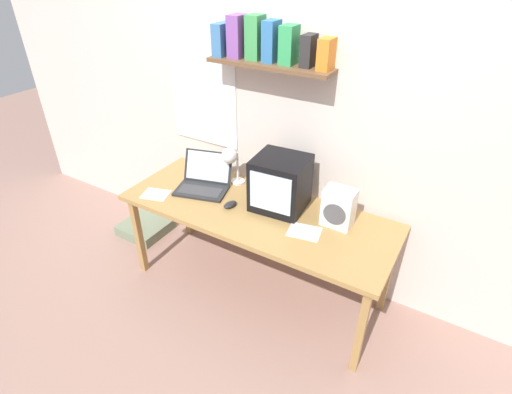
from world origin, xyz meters
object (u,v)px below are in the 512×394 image
(desk_lamp, at_px, (231,159))
(computer_mouse, at_px, (230,205))
(corner_desk, at_px, (256,217))
(crt_monitor, at_px, (280,183))
(open_notebook, at_px, (304,232))
(space_heater, at_px, (339,208))
(laptop, at_px, (204,180))
(juice_glass, at_px, (213,168))
(printed_handout, at_px, (156,194))
(floor_cushion, at_px, (146,227))

(desk_lamp, height_order, computer_mouse, desk_lamp)
(corner_desk, distance_m, crt_monitor, 0.29)
(desk_lamp, distance_m, open_notebook, 0.77)
(space_heater, bearing_deg, laptop, -176.30)
(corner_desk, xyz_separation_m, juice_glass, (-0.53, 0.25, 0.11))
(crt_monitor, distance_m, laptop, 0.60)
(computer_mouse, distance_m, printed_handout, 0.55)
(computer_mouse, height_order, printed_handout, computer_mouse)
(desk_lamp, bearing_deg, corner_desk, -9.72)
(desk_lamp, bearing_deg, computer_mouse, -37.42)
(juice_glass, height_order, floor_cushion, juice_glass)
(laptop, xyz_separation_m, printed_handout, (-0.23, -0.26, -0.06))
(space_heater, distance_m, floor_cushion, 1.90)
(desk_lamp, bearing_deg, laptop, -120.16)
(space_heater, relative_size, floor_cushion, 0.66)
(corner_desk, height_order, desk_lamp, desk_lamp)
(desk_lamp, xyz_separation_m, open_notebook, (0.70, -0.24, -0.21))
(corner_desk, bearing_deg, crt_monitor, 47.15)
(computer_mouse, relative_size, open_notebook, 0.52)
(corner_desk, relative_size, computer_mouse, 16.07)
(laptop, bearing_deg, printed_handout, -147.38)
(printed_handout, bearing_deg, desk_lamp, 45.24)
(floor_cushion, bearing_deg, computer_mouse, -7.94)
(open_notebook, bearing_deg, corner_desk, 171.49)
(corner_desk, bearing_deg, computer_mouse, -161.55)
(juice_glass, xyz_separation_m, open_notebook, (0.91, -0.31, -0.05))
(juice_glass, xyz_separation_m, space_heater, (1.05, -0.13, 0.07))
(juice_glass, distance_m, space_heater, 1.06)
(corner_desk, distance_m, printed_handout, 0.73)
(computer_mouse, bearing_deg, crt_monitor, 32.26)
(open_notebook, bearing_deg, space_heater, 52.17)
(floor_cushion, bearing_deg, laptop, -2.13)
(laptop, relative_size, printed_handout, 1.98)
(printed_handout, distance_m, floor_cushion, 0.88)
(laptop, distance_m, desk_lamp, 0.25)
(space_heater, bearing_deg, corner_desk, -166.53)
(crt_monitor, xyz_separation_m, juice_glass, (-0.64, 0.13, -0.13))
(laptop, bearing_deg, juice_glass, 90.74)
(juice_glass, distance_m, floor_cushion, 1.00)
(laptop, height_order, computer_mouse, laptop)
(space_heater, height_order, printed_handout, space_heater)
(crt_monitor, distance_m, space_heater, 0.41)
(corner_desk, bearing_deg, floor_cushion, 175.79)
(corner_desk, xyz_separation_m, computer_mouse, (-0.17, -0.06, 0.07))
(juice_glass, bearing_deg, crt_monitor, -11.69)
(juice_glass, relative_size, printed_handout, 0.53)
(crt_monitor, distance_m, printed_handout, 0.89)
(corner_desk, xyz_separation_m, desk_lamp, (-0.32, 0.19, 0.27))
(juice_glass, bearing_deg, desk_lamp, -17.87)
(crt_monitor, bearing_deg, laptop, -178.78)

